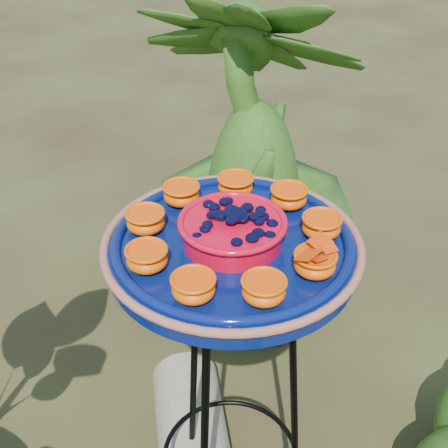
# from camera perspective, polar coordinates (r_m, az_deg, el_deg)

# --- Properties ---
(tripod_stand) EXTENTS (0.37, 0.37, 0.81)m
(tripod_stand) POSITION_cam_1_polar(r_m,az_deg,el_deg) (1.26, 0.64, -14.88)
(tripod_stand) COLOR black
(tripod_stand) RESTS_ON ground
(feeder_dish) EXTENTS (0.52, 0.52, 0.10)m
(feeder_dish) POSITION_cam_1_polar(r_m,az_deg,el_deg) (1.02, 0.76, -1.75)
(feeder_dish) COLOR #071453
(feeder_dish) RESTS_ON tripod_stand
(shrub_back_right) EXTENTS (0.79, 0.79, 1.09)m
(shrub_back_right) POSITION_cam_1_polar(r_m,az_deg,el_deg) (1.86, 2.74, 5.21)
(shrub_back_right) COLOR #274F15
(shrub_back_right) RESTS_ON ground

